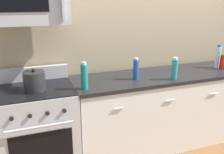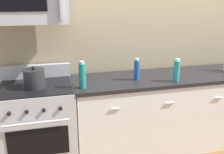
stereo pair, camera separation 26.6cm
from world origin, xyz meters
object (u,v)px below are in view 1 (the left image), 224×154
bottle_sparkling_teal (84,76)px  bowl_red_small (224,63)px  microwave (26,2)px  stockpot (34,81)px  range_oven (39,129)px  bottle_water_clear (218,57)px  bottle_soda_blue (136,69)px  bottle_dish_soap (175,69)px  bottle_hot_sauce_red (222,62)px

bottle_sparkling_teal → bowl_red_small: bottle_sparkling_teal is taller
microwave → stockpot: microwave is taller
microwave → range_oven: bearing=-90.3°
bottle_water_clear → bottle_soda_blue: bearing=-176.4°
bowl_red_small → bottle_water_clear: bearing=-157.9°
bottle_dish_soap → bowl_red_small: bearing=17.2°
bottle_dish_soap → bowl_red_small: bottle_dish_soap is taller
bottle_soda_blue → bottle_water_clear: bottle_water_clear is taller
microwave → bottle_water_clear: (2.28, -0.03, -0.69)m
microwave → bottle_sparkling_teal: size_ratio=2.68×
bottle_hot_sauce_red → bottle_sparkling_teal: bottle_sparkling_teal is taller
range_oven → bottle_soda_blue: bearing=-3.4°
bottle_dish_soap → bottle_water_clear: size_ratio=0.84×
range_oven → bottle_soda_blue: size_ratio=4.39×
bottle_dish_soap → bottle_soda_blue: 0.43m
microwave → bottle_dish_soap: size_ratio=2.95×
bottle_dish_soap → bottle_water_clear: bottle_water_clear is taller
bottle_dish_soap → bowl_red_small: (1.00, 0.31, -0.10)m
bottle_hot_sauce_red → bottle_water_clear: (0.00, 0.08, 0.05)m
bottle_sparkling_teal → bottle_soda_blue: bottle_sparkling_teal is taller
bowl_red_small → bottle_dish_soap: bearing=-162.8°
range_oven → bottle_water_clear: (2.28, 0.01, 0.59)m
bottle_sparkling_teal → bottle_water_clear: size_ratio=0.93×
bowl_red_small → bottle_soda_blue: bearing=-173.6°
bowl_red_small → stockpot: (-2.47, -0.14, 0.08)m
bottle_sparkling_teal → bowl_red_small: (2.01, 0.27, -0.11)m
bottle_dish_soap → range_oven: bearing=171.5°
bottle_hot_sauce_red → bowl_red_small: bearing=38.7°
bottle_hot_sauce_red → bowl_red_small: (0.20, 0.16, -0.07)m
range_oven → stockpot: 0.55m
bottle_sparkling_teal → bottle_soda_blue: (0.61, 0.12, -0.02)m
bottle_dish_soap → bottle_water_clear: bearing=16.0°
microwave → bowl_red_small: microwave is taller
bowl_red_small → stockpot: size_ratio=0.45×
bottle_dish_soap → bowl_red_small: size_ratio=2.50×
bottle_sparkling_teal → bottle_hot_sauce_red: bearing=3.6°
bottle_water_clear → stockpot: size_ratio=1.35×
bottle_hot_sauce_red → bottle_soda_blue: bottle_soda_blue is taller
stockpot → bottle_dish_soap: bearing=-6.4°
bottle_dish_soap → bottle_soda_blue: bottle_dish_soap is taller
bottle_soda_blue → bottle_sparkling_teal: bearing=-169.3°
bottle_soda_blue → bowl_red_small: size_ratio=2.41×
bottle_soda_blue → bottle_hot_sauce_red: bearing=-0.1°
bottle_dish_soap → bottle_water_clear: (0.80, 0.23, 0.02)m
microwave → bottle_sparkling_teal: 0.87m
microwave → bowl_red_small: 2.60m
range_oven → microwave: (0.00, 0.04, 1.28)m
stockpot → bottle_hot_sauce_red: bearing=-0.3°
bottle_dish_soap → stockpot: bottle_dish_soap is taller
stockpot → range_oven: bearing=90.0°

